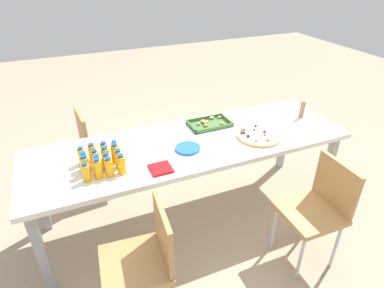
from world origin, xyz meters
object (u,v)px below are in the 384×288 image
Objects in this scene: juice_bottle_3 at (122,164)px; juice_bottle_5 at (98,164)px; juice_bottle_12 at (82,156)px; juice_bottle_2 at (109,167)px; juice_bottle_11 at (115,153)px; fruit_pizza at (259,135)px; juice_bottle_8 at (85,161)px; juice_bottle_7 at (119,159)px; cardboard_tube at (302,109)px; juice_bottle_14 at (104,151)px; juice_bottle_9 at (95,159)px; juice_bottle_4 at (85,165)px; juice_bottle_10 at (106,156)px; juice_bottle_1 at (98,169)px; juice_bottle_0 at (86,172)px; juice_bottle_6 at (107,162)px; chair_near_left at (145,256)px; snack_tray at (209,123)px; juice_bottle_15 at (115,149)px; plate_stack at (188,148)px; party_table at (191,149)px; chair_near_right at (319,205)px; juice_bottle_13 at (92,153)px; chair_far_left at (97,142)px; napkin_stack at (161,168)px.

juice_bottle_5 is at bearing 153.12° from juice_bottle_3.
juice_bottle_2 is at bearing -56.46° from juice_bottle_12.
fruit_pizza is at bearing -4.55° from juice_bottle_11.
juice_bottle_3 is 0.99× the size of juice_bottle_11.
juice_bottle_7 is at bearing -17.61° from juice_bottle_8.
cardboard_tube is (1.86, 0.15, 0.02)m from juice_bottle_5.
juice_bottle_7 is (0.15, 0.00, 0.00)m from juice_bottle_5.
juice_bottle_8 is at bearing -153.56° from juice_bottle_14.
juice_bottle_9 is at bearing -0.27° from juice_bottle_8.
juice_bottle_3 is 1.04× the size of juice_bottle_7.
juice_bottle_4 is 1.03× the size of juice_bottle_10.
juice_bottle_10 is 1.01× the size of juice_bottle_14.
juice_bottle_0 is at bearing -176.85° from juice_bottle_1.
juice_bottle_3 is 1.04× the size of juice_bottle_10.
juice_bottle_6 is 0.94× the size of juice_bottle_10.
snack_tray is at bearing -37.32° from chair_near_left.
juice_bottle_1 is at bearing -134.65° from juice_bottle_6.
juice_bottle_15 is (0.15, 0.15, -0.00)m from juice_bottle_5.
snack_tray reaches higher than plate_stack.
juice_bottle_4 is 0.98× the size of juice_bottle_11.
juice_bottle_1 is at bearing -165.64° from party_table.
juice_bottle_15 is (0.15, 0.08, -0.00)m from juice_bottle_9.
juice_bottle_11 reaches higher than juice_bottle_5.
snack_tray is at bearing 9.95° from juice_bottle_12.
chair_near_right is (1.27, -0.05, 0.00)m from chair_near_left.
cardboard_tube is (1.87, -0.01, 0.01)m from juice_bottle_13.
chair_far_left is 1.06m from plate_stack.
juice_bottle_3 is 0.24m from juice_bottle_14.
chair_far_left is 6.12× the size of juice_bottle_9.
juice_bottle_9 is 0.70× the size of plate_stack.
chair_near_right is 1.16m from napkin_stack.
chair_near_right is 6.18× the size of juice_bottle_8.
fruit_pizza is (1.15, 0.60, 0.27)m from chair_near_left.
juice_bottle_6 is 0.16m from juice_bottle_8.
juice_bottle_3 is 1.11× the size of juice_bottle_6.
juice_bottle_0 is 0.98× the size of juice_bottle_7.
juice_bottle_8 is (-0.08, 0.07, 0.00)m from juice_bottle_5.
juice_bottle_3 is 0.23m from juice_bottle_15.
plate_stack is (0.76, -0.04, -0.05)m from juice_bottle_8.
juice_bottle_11 reaches higher than fruit_pizza.
juice_bottle_1 is at bearing 68.48° from chair_near_right.
cardboard_tube is at bearing 7.56° from juice_bottle_3.
chair_near_right is at bearing -86.95° from chair_near_left.
juice_bottle_10 reaches higher than juice_bottle_8.
snack_tray is (1.09, 0.27, -0.05)m from juice_bottle_8.
juice_bottle_13 is (-0.01, 0.16, 0.00)m from juice_bottle_5.
juice_bottle_10 reaches higher than juice_bottle_6.
snack_tray is at bearing 39.54° from party_table.
juice_bottle_10 is at bearing -177.67° from cardboard_tube.
juice_bottle_11 is at bearing 175.45° from fruit_pizza.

